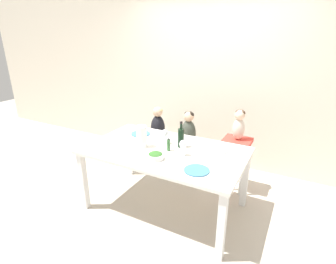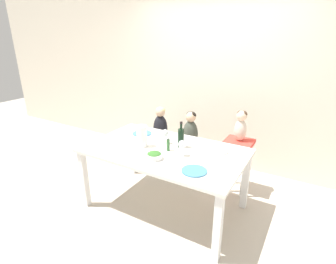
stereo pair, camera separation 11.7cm
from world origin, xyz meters
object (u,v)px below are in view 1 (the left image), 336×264
Objects in this scene: person_child_left at (158,125)px; salad_bowl_large at (156,156)px; wine_glass_near at (183,145)px; dinner_plate_front_left at (107,148)px; dinner_plate_back_left at (141,134)px; chair_far_center at (188,152)px; person_child_center at (188,130)px; chair_far_left at (158,145)px; person_baby_right at (239,123)px; dinner_plate_front_right at (197,170)px; paper_towel_roll at (142,137)px; dinner_plate_back_right at (218,150)px; chair_right_highchair at (236,151)px; wine_glass_far at (165,134)px; wine_bottle at (181,137)px.

salad_bowl_large is at bearing -61.04° from person_child_left.
dinner_plate_front_left is at bearing -164.66° from wine_glass_near.
chair_far_center is at bearing 48.92° from dinner_plate_back_left.
dinner_plate_back_left is at bearing 80.04° from dinner_plate_front_left.
person_child_left is 1.06m from dinner_plate_front_left.
person_child_center is at bearing 62.93° from dinner_plate_front_left.
chair_far_left is 1.28m from person_baby_right.
dinner_plate_back_left is 1.15m from dinner_plate_front_right.
paper_towel_roll is (0.28, -0.85, 0.49)m from chair_far_left.
dinner_plate_front_left is 1.10m from dinner_plate_front_right.
wine_glass_near is (0.30, -0.83, 0.48)m from chair_far_center.
dinner_plate_back_right is (0.79, 0.32, -0.12)m from paper_towel_roll.
chair_right_highchair is at bearing -0.00° from chair_far_center.
dinner_plate_front_right is (-0.03, -0.55, 0.00)m from dinner_plate_back_right.
wine_glass_far reaches higher than dinner_plate_back_right.
dinner_plate_back_left reaches higher than chair_far_left.
chair_far_center is at bearing -0.09° from person_child_left.
wine_glass_near reaches higher than dinner_plate_back_left.
wine_glass_far is (0.18, 0.21, -0.00)m from paper_towel_roll.
chair_far_left is 1.24m from wine_glass_near.
chair_right_highchair is 2.84× the size of paper_towel_roll.
chair_far_center is 0.70m from chair_right_highchair.
person_child_left is 1.34× the size of person_baby_right.
dinner_plate_front_right is at bearing -29.21° from dinner_plate_back_left.
dinner_plate_front_right is at bearing -43.20° from wine_glass_near.
person_baby_right is 1.54× the size of paper_towel_roll.
chair_right_highchair reaches higher than chair_far_center.
chair_far_center is 0.90× the size of person_child_left.
chair_right_highchair is 2.92× the size of dinner_plate_back_left.
wine_glass_far is 0.71× the size of dinner_plate_front_left.
paper_towel_roll is at bearing -136.28° from person_baby_right.
chair_far_center is (0.49, 0.00, 0.00)m from chair_far_left.
wine_glass_far is at bearing -92.12° from person_child_center.
dinner_plate_front_right is (0.56, -1.08, 0.04)m from person_child_center.
dinner_plate_back_right is (1.07, -0.52, 0.04)m from person_child_left.
chair_far_left is 1.25m from salad_bowl_large.
person_baby_right is 1.27× the size of wine_bottle.
wine_bottle is at bearing 76.31° from salad_bowl_large.
dinner_plate_front_left is at bearing 179.33° from dinner_plate_front_right.
paper_towel_roll is (-0.89, -0.85, 0.33)m from chair_right_highchair.
dinner_plate_back_right is (0.59, -0.52, 0.04)m from person_child_center.
dinner_plate_front_left is (-0.06, -1.06, 0.37)m from chair_far_left.
wine_glass_near is at bearing 1.65° from paper_towel_roll.
chair_far_left is at bearing 133.45° from wine_glass_near.
person_child_center is 0.90m from wine_glass_near.
chair_far_left is at bearing -90.00° from person_child_left.
dinner_plate_front_right is (-0.12, -1.08, -0.17)m from person_baby_right.
dinner_plate_front_right is (1.01, -0.56, 0.00)m from dinner_plate_back_left.
dinner_plate_back_left reaches higher than chair_right_highchair.
dinner_plate_back_left and dinner_plate_front_right have the same top height.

